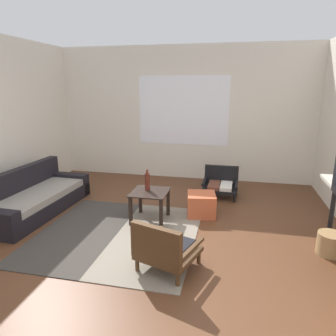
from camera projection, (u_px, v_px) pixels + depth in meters
ground_plane at (141, 245)px, 3.81m from camera, size 7.80×7.80×0.00m
far_wall_with_window at (184, 114)px, 6.34m from camera, size 5.60×0.13×2.70m
area_rug at (117, 234)px, 4.09m from camera, size 2.07×2.11×0.01m
couch at (34, 199)px, 4.78m from camera, size 0.84×1.95×0.67m
coffee_table at (150, 198)px, 4.42m from camera, size 0.52×0.53×0.45m
armchair_by_window at (221, 183)px, 5.49m from camera, size 0.62×0.55×0.51m
armchair_striped_foreground at (165, 249)px, 3.21m from camera, size 0.72×0.72×0.58m
ottoman_orange at (201, 204)px, 4.66m from camera, size 0.48×0.48×0.34m
glass_bottle at (147, 181)px, 4.43m from camera, size 0.07×0.07×0.31m
wicker_basket at (330, 244)px, 3.58m from camera, size 0.30×0.30×0.26m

